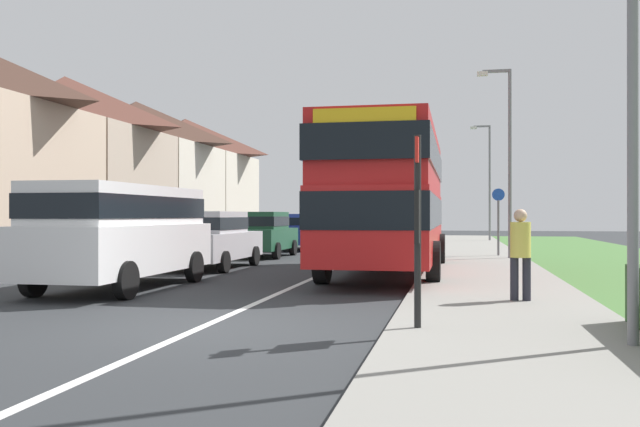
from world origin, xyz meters
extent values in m
plane|color=#2D3033|center=(0.00, 0.00, 0.00)|extent=(120.00, 120.00, 0.00)
cube|color=silver|center=(0.00, 8.00, 0.00)|extent=(0.14, 60.00, 0.01)
cube|color=gray|center=(4.20, 6.00, 0.06)|extent=(3.20, 68.00, 0.12)
cube|color=red|center=(1.74, 8.84, 1.32)|extent=(2.50, 9.79, 1.65)
cube|color=red|center=(1.74, 8.84, 2.92)|extent=(2.45, 9.60, 1.55)
cube|color=black|center=(1.74, 8.84, 1.65)|extent=(2.52, 9.84, 0.76)
cube|color=black|center=(1.74, 8.84, 3.00)|extent=(2.52, 9.84, 0.72)
cube|color=gold|center=(1.74, 3.99, 3.42)|extent=(2.00, 0.08, 0.44)
cylinder|color=black|center=(0.49, 11.88, 0.50)|extent=(0.30, 1.00, 1.00)
cylinder|color=black|center=(2.99, 11.88, 0.50)|extent=(0.30, 1.00, 1.00)
cylinder|color=black|center=(0.49, 6.15, 0.50)|extent=(0.30, 1.00, 1.00)
cylinder|color=black|center=(2.99, 6.15, 0.50)|extent=(0.30, 1.00, 1.00)
cube|color=silver|center=(-3.47, 4.25, 0.86)|extent=(1.95, 5.35, 1.00)
cube|color=silver|center=(-3.47, 4.25, 1.77)|extent=(1.72, 4.93, 0.82)
cube|color=black|center=(-3.47, 4.25, 1.73)|extent=(1.75, 4.97, 0.46)
cylinder|color=black|center=(-4.42, 5.91, 0.36)|extent=(0.20, 0.72, 0.72)
cylinder|color=black|center=(-2.51, 5.91, 0.36)|extent=(0.20, 0.72, 0.72)
cylinder|color=black|center=(-4.42, 2.59, 0.36)|extent=(0.20, 0.72, 0.72)
cylinder|color=black|center=(-2.51, 2.59, 0.36)|extent=(0.20, 0.72, 0.72)
cube|color=#B7B7BC|center=(-3.56, 9.80, 0.68)|extent=(1.82, 4.51, 0.75)
cube|color=#B7B7BC|center=(-3.56, 9.57, 1.36)|extent=(1.60, 2.48, 0.62)
cube|color=black|center=(-3.56, 9.57, 1.33)|extent=(1.64, 2.50, 0.34)
cylinder|color=black|center=(-4.46, 11.19, 0.30)|extent=(0.20, 0.60, 0.60)
cylinder|color=black|center=(-2.67, 11.19, 0.30)|extent=(0.20, 0.60, 0.60)
cylinder|color=black|center=(-4.46, 8.40, 0.30)|extent=(0.20, 0.60, 0.60)
cylinder|color=black|center=(-2.67, 8.40, 0.30)|extent=(0.20, 0.60, 0.60)
cube|color=#19472D|center=(-3.63, 15.36, 0.68)|extent=(1.80, 3.99, 0.76)
cube|color=#19472D|center=(-3.63, 15.17, 1.37)|extent=(1.59, 2.19, 0.62)
cube|color=black|center=(-3.63, 15.17, 1.34)|extent=(1.62, 2.21, 0.35)
cylinder|color=black|center=(-4.52, 16.60, 0.30)|extent=(0.20, 0.60, 0.60)
cylinder|color=black|center=(-2.75, 16.60, 0.30)|extent=(0.20, 0.60, 0.60)
cylinder|color=black|center=(-4.52, 14.13, 0.30)|extent=(0.20, 0.60, 0.60)
cylinder|color=black|center=(-2.75, 14.13, 0.30)|extent=(0.20, 0.60, 0.60)
cube|color=navy|center=(-3.60, 20.72, 0.66)|extent=(1.85, 4.50, 0.72)
cube|color=navy|center=(-3.60, 20.49, 1.32)|extent=(1.63, 2.47, 0.59)
cube|color=black|center=(-3.60, 20.49, 1.29)|extent=(1.66, 2.50, 0.33)
cylinder|color=black|center=(-4.50, 22.11, 0.30)|extent=(0.20, 0.60, 0.60)
cylinder|color=black|center=(-2.69, 22.11, 0.30)|extent=(0.20, 0.60, 0.60)
cylinder|color=black|center=(-4.50, 19.32, 0.30)|extent=(0.20, 0.60, 0.60)
cylinder|color=black|center=(-2.69, 19.32, 0.30)|extent=(0.20, 0.60, 0.60)
cylinder|color=#23232D|center=(4.45, 2.94, 0.42)|extent=(0.14, 0.14, 0.85)
cylinder|color=#23232D|center=(4.65, 2.94, 0.42)|extent=(0.14, 0.14, 0.85)
cylinder|color=#D1C14C|center=(4.55, 2.94, 1.15)|extent=(0.34, 0.34, 0.60)
sphere|color=tan|center=(4.55, 2.94, 1.56)|extent=(0.22, 0.22, 0.22)
cylinder|color=black|center=(3.00, -0.18, 1.30)|extent=(0.09, 0.09, 2.60)
cube|color=red|center=(3.00, -0.18, 2.40)|extent=(0.04, 0.44, 0.32)
cube|color=black|center=(3.00, -0.16, 1.55)|extent=(0.06, 0.52, 0.68)
cylinder|color=slate|center=(4.95, 16.11, 1.05)|extent=(0.08, 0.08, 2.10)
cylinder|color=blue|center=(4.95, 16.11, 2.30)|extent=(0.44, 0.03, 0.44)
cylinder|color=slate|center=(5.42, -0.89, 3.73)|extent=(0.12, 0.12, 7.47)
cylinder|color=slate|center=(5.25, 14.71, 3.25)|extent=(0.12, 0.12, 6.50)
cube|color=slate|center=(4.80, 14.71, 6.45)|extent=(0.90, 0.10, 0.10)
cube|color=silver|center=(4.35, 14.71, 6.38)|extent=(0.36, 0.20, 0.14)
cylinder|color=slate|center=(5.34, 31.00, 3.36)|extent=(0.12, 0.12, 6.72)
cube|color=slate|center=(4.89, 31.00, 6.67)|extent=(0.90, 0.10, 0.10)
cube|color=silver|center=(4.44, 31.00, 6.60)|extent=(0.36, 0.20, 0.14)
cube|color=tan|center=(-12.37, 16.27, 2.53)|extent=(7.30, 6.18, 5.06)
pyramid|color=brown|center=(-12.37, 16.27, 6.18)|extent=(7.30, 6.18, 2.24)
cube|color=beige|center=(-12.37, 22.58, 2.53)|extent=(7.30, 6.18, 5.06)
pyramid|color=#4C3328|center=(-12.37, 22.58, 6.18)|extent=(7.30, 6.18, 2.24)
cube|color=beige|center=(-12.37, 28.88, 2.53)|extent=(7.30, 6.18, 5.06)
pyramid|color=brown|center=(-12.37, 28.88, 6.18)|extent=(7.30, 6.18, 2.24)
camera|label=1|loc=(3.50, -8.96, 1.57)|focal=38.02mm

